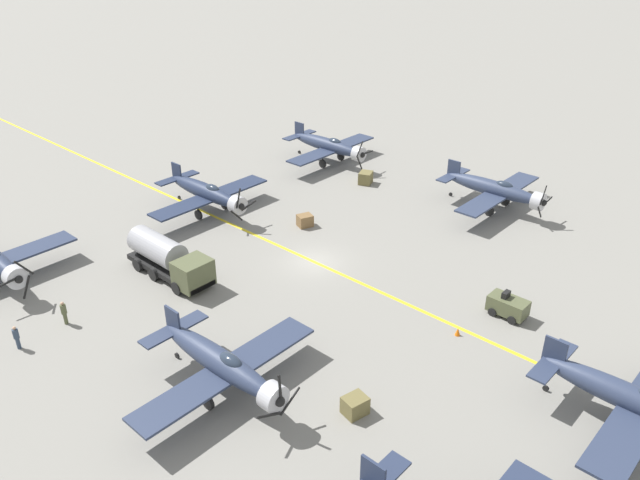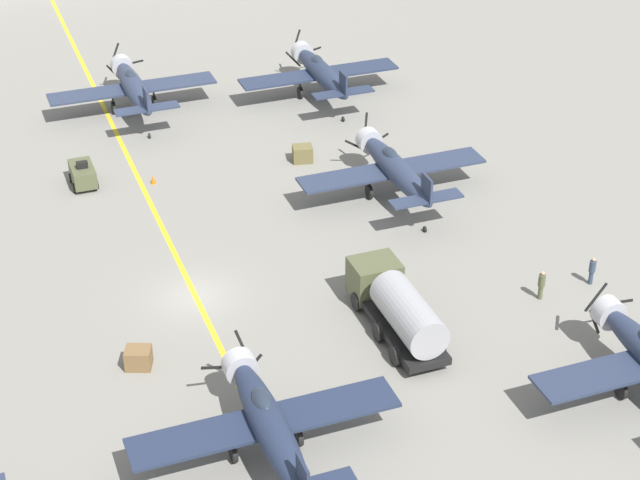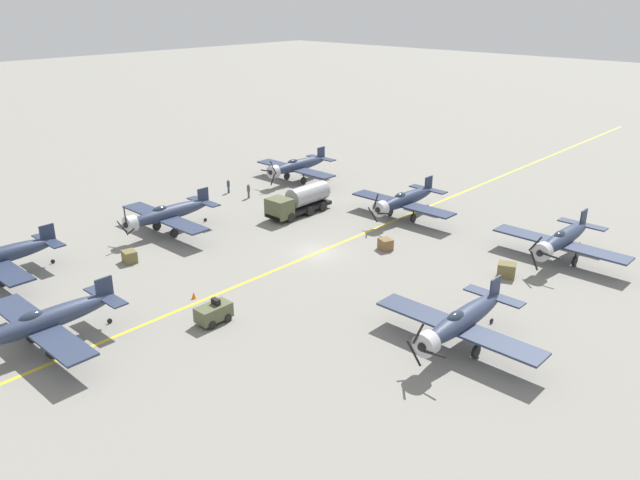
{
  "view_description": "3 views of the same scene",
  "coord_description": "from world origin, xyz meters",
  "views": [
    {
      "loc": [
        31.14,
        28.88,
        24.35
      ],
      "look_at": [
        2.31,
        2.71,
        3.82
      ],
      "focal_mm": 35.0,
      "sensor_mm": 36.0,
      "label": 1
    },
    {
      "loc": [
        -10.32,
        -46.66,
        32.43
      ],
      "look_at": [
        6.06,
        -2.89,
        3.91
      ],
      "focal_mm": 60.0,
      "sensor_mm": 36.0,
      "label": 2
    },
    {
      "loc": [
        -36.27,
        38.73,
        22.26
      ],
      "look_at": [
        -2.14,
        1.95,
        2.4
      ],
      "focal_mm": 35.0,
      "sensor_mm": 36.0,
      "label": 3
    }
  ],
  "objects": [
    {
      "name": "fuel_tanker",
      "position": [
        8.84,
        -6.58,
        1.51
      ],
      "size": [
        2.68,
        8.0,
        2.98
      ],
      "color": "black",
      "rests_on": "ground"
    },
    {
      "name": "tow_tractor",
      "position": [
        -3.42,
        14.66,
        0.79
      ],
      "size": [
        1.57,
        2.6,
        1.79
      ],
      "color": "#515638",
      "rests_on": "ground"
    },
    {
      "name": "supply_crate_outboard",
      "position": [
        -4.12,
        -4.9,
        0.52
      ],
      "size": [
        1.54,
        1.42,
        1.04
      ],
      "primitive_type": "cube",
      "rotation": [
        0.0,
        0.0,
        -0.37
      ],
      "color": "brown",
      "rests_on": "ground"
    },
    {
      "name": "traffic_cone",
      "position": [
        0.77,
        13.37,
        0.28
      ],
      "size": [
        0.36,
        0.36,
        0.55
      ],
      "primitive_type": "cone",
      "color": "orange",
      "rests_on": "ground"
    },
    {
      "name": "supply_crate_mid_lane",
      "position": [
        -15.26,
        -7.03,
        0.6
      ],
      "size": [
        1.8,
        1.67,
        1.2
      ],
      "primitive_type": "cube",
      "rotation": [
        0.0,
        0.0,
        0.4
      ],
      "color": "brown",
      "rests_on": "ground"
    },
    {
      "name": "airplane_mid_right",
      "position": [
        14.42,
        6.37,
        2.01
      ],
      "size": [
        12.0,
        9.98,
        3.8
      ],
      "rotation": [
        0.0,
        0.0,
        0.11
      ],
      "color": "#2B364F",
      "rests_on": "ground"
    },
    {
      "name": "airplane_near_right",
      "position": [
        18.01,
        -15.47,
        2.01
      ],
      "size": [
        12.0,
        9.98,
        3.65
      ],
      "rotation": [
        0.0,
        0.0,
        0.27
      ],
      "color": "#29334C",
      "rests_on": "ground"
    },
    {
      "name": "airplane_mid_left",
      "position": [
        -18.3,
        5.62,
        2.01
      ],
      "size": [
        12.0,
        9.98,
        3.7
      ],
      "rotation": [
        0.0,
        0.0,
        -0.29
      ],
      "color": "#2E3851",
      "rests_on": "ground"
    },
    {
      "name": "ground_plane",
      "position": [
        0.0,
        0.0,
        0.0
      ],
      "size": [
        400.0,
        400.0,
        0.0
      ],
      "primitive_type": "plane",
      "color": "gray"
    },
    {
      "name": "airplane_near_left",
      "position": [
        -17.09,
        -13.52,
        2.01
      ],
      "size": [
        12.0,
        9.98,
        3.65
      ],
      "rotation": [
        0.0,
        0.0,
        -0.03
      ],
      "color": "#2A344E",
      "rests_on": "ground"
    },
    {
      "name": "taxiway_stripe",
      "position": [
        0.0,
        0.0,
        0.0
      ],
      "size": [
        0.3,
        160.0,
        0.01
      ],
      "primitive_type": "cube",
      "color": "yellow",
      "rests_on": "ground"
    },
    {
      "name": "ground_crew_walking",
      "position": [
        20.52,
        -6.35,
        0.9
      ],
      "size": [
        0.36,
        0.36,
        1.66
      ],
      "color": "#334256",
      "rests_on": "ground"
    },
    {
      "name": "airplane_near_center",
      "position": [
        -0.19,
        -13.2,
        2.01
      ],
      "size": [
        12.0,
        9.98,
        3.74
      ],
      "rotation": [
        0.0,
        0.0,
        0.27
      ],
      "color": "#222C46",
      "rests_on": "ground"
    },
    {
      "name": "airplane_far_center",
      "position": [
        2.01,
        24.48,
        2.01
      ],
      "size": [
        12.0,
        9.98,
        3.68
      ],
      "rotation": [
        0.0,
        0.0,
        -0.0
      ],
      "color": "#2C3650",
      "rests_on": "ground"
    },
    {
      "name": "supply_crate_by_tanker",
      "position": [
        10.75,
        12.95,
        0.54
      ],
      "size": [
        1.49,
        1.33,
        1.07
      ],
      "primitive_type": "cube",
      "rotation": [
        0.0,
        0.0,
        -0.22
      ],
      "color": "brown",
      "rests_on": "ground"
    },
    {
      "name": "ground_crew_inspecting",
      "position": [
        17.21,
        -6.64,
        0.94
      ],
      "size": [
        0.37,
        0.37,
        1.72
      ],
      "color": "#515638",
      "rests_on": "ground"
    }
  ]
}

